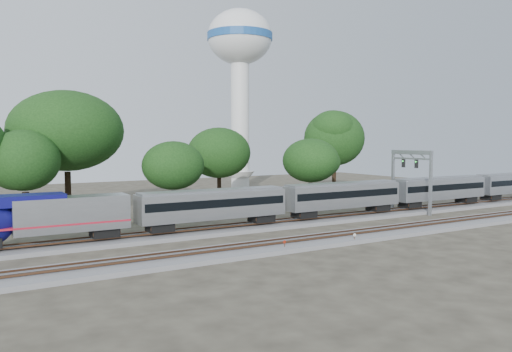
{
  "coord_description": "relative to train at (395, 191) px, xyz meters",
  "views": [
    {
      "loc": [
        -22.96,
        -41.8,
        9.8
      ],
      "look_at": [
        4.73,
        5.0,
        5.99
      ],
      "focal_mm": 35.0,
      "sensor_mm": 36.0,
      "label": 1
    }
  ],
  "objects": [
    {
      "name": "track_near",
      "position": [
        -27.04,
        -10.0,
        -2.88
      ],
      "size": [
        160.0,
        5.0,
        0.73
      ],
      "color": "slate",
      "rests_on": "ground"
    },
    {
      "name": "train",
      "position": [
        0.0,
        0.0,
        0.0
      ],
      "size": [
        104.18,
        2.97,
        4.38
      ],
      "color": "#B6B8BD",
      "rests_on": "ground"
    },
    {
      "name": "water_tower",
      "position": [
        -1.05,
        41.29,
        23.7
      ],
      "size": [
        13.06,
        13.06,
        36.16
      ],
      "color": "silver",
      "rests_on": "ground"
    },
    {
      "name": "ground",
      "position": [
        -27.04,
        -6.0,
        -3.09
      ],
      "size": [
        160.0,
        160.0,
        0.0
      ],
      "primitive_type": "plane",
      "color": "#383328",
      "rests_on": "ground"
    },
    {
      "name": "track_far",
      "position": [
        -27.04,
        -0.0,
        -2.88
      ],
      "size": [
        160.0,
        5.0,
        0.73
      ],
      "color": "slate",
      "rests_on": "ground"
    },
    {
      "name": "switch_stand_red",
      "position": [
        -25.49,
        -11.36,
        -2.46
      ],
      "size": [
        0.31,
        0.09,
        0.99
      ],
      "rotation": [
        0.0,
        0.0,
        0.2
      ],
      "color": "#512D19",
      "rests_on": "ground"
    },
    {
      "name": "tree_5",
      "position": [
        -16.52,
        19.75,
        4.94
      ],
      "size": [
        8.18,
        8.18,
        11.53
      ],
      "color": "black",
      "rests_on": "ground"
    },
    {
      "name": "tree_6",
      "position": [
        -6.6,
        10.08,
        3.9
      ],
      "size": [
        7.13,
        7.13,
        10.05
      ],
      "color": "black",
      "rests_on": "ground"
    },
    {
      "name": "switch_stand_white",
      "position": [
        -17.81,
        -11.97,
        -2.47
      ],
      "size": [
        0.31,
        0.09,
        0.97
      ],
      "rotation": [
        0.0,
        0.0,
        -0.21
      ],
      "color": "#512D19",
      "rests_on": "ground"
    },
    {
      "name": "tree_7",
      "position": [
        5.28,
        19.16,
        7.2
      ],
      "size": [
        10.47,
        10.47,
        14.75
      ],
      "color": "black",
      "rests_on": "ground"
    },
    {
      "name": "tree_2",
      "position": [
        -43.98,
        13.01,
        4.56
      ],
      "size": [
        7.79,
        7.79,
        10.98
      ],
      "color": "black",
      "rests_on": "ground"
    },
    {
      "name": "switch_lever",
      "position": [
        -18.59,
        -11.5,
        -2.94
      ],
      "size": [
        0.57,
        0.44,
        0.3
      ],
      "primitive_type": "cube",
      "rotation": [
        0.0,
        0.0,
        0.33
      ],
      "color": "#512D19",
      "rests_on": "ground"
    },
    {
      "name": "tree_3",
      "position": [
        -38.57,
        18.11,
        7.98
      ],
      "size": [
        11.25,
        11.25,
        15.87
      ],
      "color": "black",
      "rests_on": "ground"
    },
    {
      "name": "signal_gantry",
      "position": [
        2.97,
        -0.0,
        3.15
      ],
      "size": [
        0.59,
        7.03,
        8.56
      ],
      "color": "gray",
      "rests_on": "ground"
    },
    {
      "name": "tree_4",
      "position": [
        -27.27,
        10.86,
        3.65
      ],
      "size": [
        6.88,
        6.88,
        9.7
      ],
      "color": "black",
      "rests_on": "ground"
    }
  ]
}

